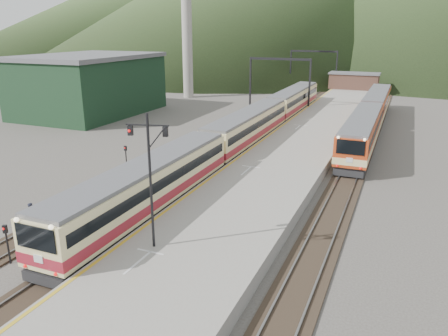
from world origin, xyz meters
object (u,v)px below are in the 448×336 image
at_px(main_train, 248,128).
at_px(signal_mast, 150,168).
at_px(worker, 32,215).
at_px(second_train, 370,117).

bearing_deg(main_train, signal_mast, -81.78).
bearing_deg(main_train, worker, -103.42).
bearing_deg(second_train, worker, -115.48).
relative_size(signal_mast, worker, 4.25).
relative_size(main_train, signal_mast, 8.18).
bearing_deg(second_train, main_train, -133.95).
xyz_separation_m(main_train, signal_mast, (3.65, -25.26, 3.41)).
height_order(second_train, worker, second_train).
distance_m(main_train, signal_mast, 25.75).
xyz_separation_m(main_train, worker, (-5.83, -24.43, -1.14)).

